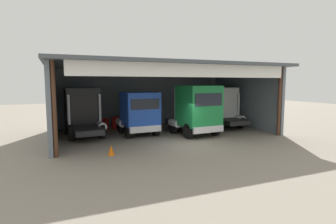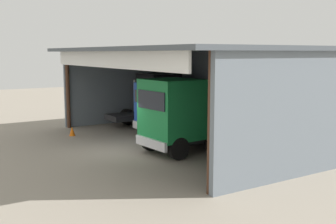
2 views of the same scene
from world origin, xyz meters
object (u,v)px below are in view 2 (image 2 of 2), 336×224
object	(u,v)px
oil_drum	(198,119)
tool_cart	(204,120)
truck_green_right_bay	(176,114)
truck_blue_yard_outside	(165,108)
traffic_cone	(72,131)
truck_white_left_bay	(279,123)
truck_black_center_left_bay	(155,98)

from	to	relation	value
oil_drum	tool_cart	distance (m)	1.02
truck_green_right_bay	tool_cart	world-z (taller)	truck_green_right_bay
truck_blue_yard_outside	traffic_cone	bearing A→B (deg)	56.83
oil_drum	tool_cart	world-z (taller)	tool_cart
truck_blue_yard_outside	traffic_cone	xyz separation A→B (m)	(-2.94, -4.77, -1.43)
truck_white_left_bay	tool_cart	xyz separation A→B (m)	(-8.70, 2.40, -1.34)
tool_cart	truck_green_right_bay	bearing A→B (deg)	-48.54
truck_white_left_bay	tool_cart	world-z (taller)	truck_white_left_bay
truck_blue_yard_outside	truck_green_right_bay	size ratio (longest dim) A/B	0.96
truck_blue_yard_outside	truck_white_left_bay	xyz separation A→B (m)	(7.88, 1.15, 0.13)
tool_cart	truck_blue_yard_outside	bearing A→B (deg)	-77.05
tool_cart	traffic_cone	size ratio (longest dim) A/B	1.79
truck_green_right_bay	truck_white_left_bay	bearing A→B (deg)	-147.82
traffic_cone	truck_green_right_bay	bearing A→B (deg)	23.51
truck_green_right_bay	traffic_cone	distance (m)	7.64
tool_cart	oil_drum	bearing A→B (deg)	166.73
tool_cart	truck_black_center_left_bay	bearing A→B (deg)	-145.11
truck_blue_yard_outside	tool_cart	size ratio (longest dim) A/B	4.72
traffic_cone	truck_white_left_bay	bearing A→B (deg)	28.64
oil_drum	traffic_cone	size ratio (longest dim) A/B	1.55
traffic_cone	truck_black_center_left_bay	bearing A→B (deg)	97.48
oil_drum	traffic_cone	xyz separation A→B (m)	(-1.14, -8.54, -0.15)
truck_blue_yard_outside	truck_green_right_bay	world-z (taller)	truck_green_right_bay
truck_black_center_left_bay	oil_drum	distance (m)	3.32
truck_blue_yard_outside	traffic_cone	world-z (taller)	truck_blue_yard_outside
oil_drum	truck_blue_yard_outside	bearing A→B (deg)	-64.48
truck_blue_yard_outside	oil_drum	xyz separation A→B (m)	(-1.80, 3.77, -1.27)
truck_blue_yard_outside	tool_cart	distance (m)	3.83
truck_green_right_bay	traffic_cone	world-z (taller)	truck_green_right_bay
truck_black_center_left_bay	tool_cart	xyz separation A→B (m)	(2.95, 2.06, -1.33)
truck_white_left_bay	traffic_cone	world-z (taller)	truck_white_left_bay
truck_black_center_left_bay	traffic_cone	bearing A→B (deg)	-84.53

